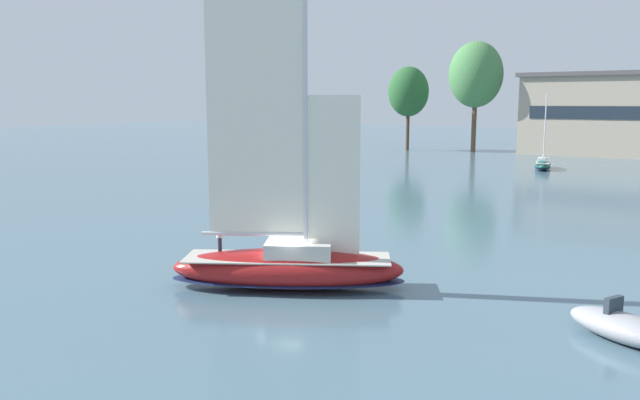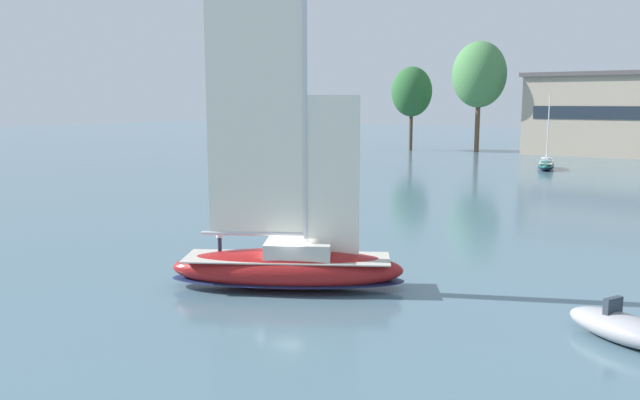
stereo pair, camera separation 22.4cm
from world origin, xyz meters
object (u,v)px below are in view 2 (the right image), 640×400
(motor_tender, at_px, (622,328))
(channel_buoy, at_px, (300,218))
(sailboat_main, at_px, (287,264))
(sailboat_moored_far_slip, at_px, (294,158))
(sailboat_moored_mid_channel, at_px, (546,164))
(tree_shore_left, at_px, (479,75))
(tree_shore_center, at_px, (412,92))

(motor_tender, distance_m, channel_buoy, 25.35)
(sailboat_main, distance_m, sailboat_moored_far_slip, 66.26)
(sailboat_moored_mid_channel, distance_m, motor_tender, 64.56)
(tree_shore_left, xyz_separation_m, sailboat_moored_far_slip, (-17.85, -32.74, -13.32))
(sailboat_moored_mid_channel, relative_size, sailboat_moored_far_slip, 1.29)
(tree_shore_center, height_order, motor_tender, tree_shore_center)
(tree_shore_center, height_order, channel_buoy, tree_shore_center)
(sailboat_moored_mid_channel, xyz_separation_m, motor_tender, (17.05, -62.27, -0.13))
(tree_shore_left, distance_m, sailboat_moored_mid_channel, 32.41)
(tree_shore_left, xyz_separation_m, sailboat_moored_mid_channel, (17.72, -23.73, -13.17))
(sailboat_moored_mid_channel, xyz_separation_m, channel_buoy, (-5.62, -50.92, 0.06))
(channel_buoy, bearing_deg, sailboat_main, -57.96)
(tree_shore_center, bearing_deg, sailboat_moored_mid_channel, -35.56)
(tree_shore_center, xyz_separation_m, channel_buoy, (24.07, -72.14, -10.16))
(tree_shore_left, relative_size, sailboat_main, 1.25)
(tree_shore_center, bearing_deg, channel_buoy, -71.55)
(tree_shore_center, bearing_deg, tree_shore_left, 11.84)
(tree_shore_left, relative_size, motor_tender, 4.09)
(tree_shore_left, xyz_separation_m, motor_tender, (34.77, -86.00, -13.30))
(tree_shore_left, bearing_deg, channel_buoy, -80.79)
(sailboat_moored_far_slip, height_order, motor_tender, sailboat_moored_far_slip)
(tree_shore_center, xyz_separation_m, sailboat_moored_far_slip, (-5.88, -30.23, -10.37))
(tree_shore_left, xyz_separation_m, sailboat_main, (19.93, -87.17, -12.63))
(tree_shore_left, bearing_deg, tree_shore_center, -168.16)
(sailboat_main, height_order, sailboat_moored_far_slip, sailboat_main)
(motor_tender, bearing_deg, tree_shore_center, 119.24)
(tree_shore_center, relative_size, sailboat_moored_mid_channel, 1.55)
(channel_buoy, bearing_deg, sailboat_moored_far_slip, 125.55)
(tree_shore_left, height_order, sailboat_moored_mid_channel, tree_shore_left)
(sailboat_main, relative_size, motor_tender, 3.26)
(sailboat_moored_mid_channel, bearing_deg, channel_buoy, -96.30)
(motor_tender, xyz_separation_m, channel_buoy, (-22.67, 11.35, 0.19))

